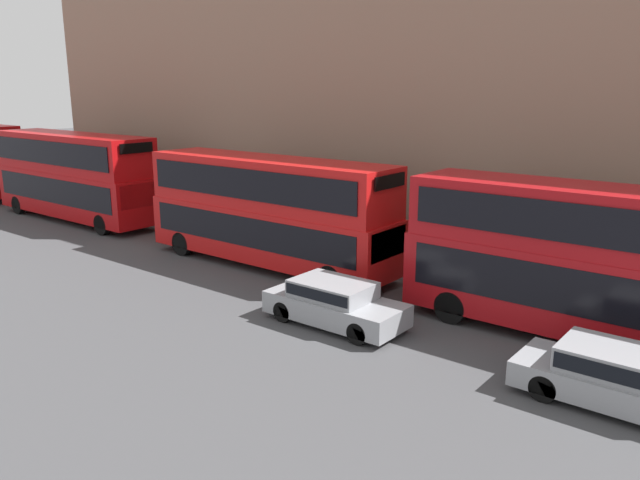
{
  "coord_description": "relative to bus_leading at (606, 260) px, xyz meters",
  "views": [
    {
      "loc": [
        -15.88,
        1.72,
        7.0
      ],
      "look_at": [
        0.48,
        14.66,
        1.8
      ],
      "focal_mm": 35.0,
      "sensor_mm": 36.0,
      "label": 1
    }
  ],
  "objects": [
    {
      "name": "car_dark_sedan",
      "position": [
        -3.4,
        -1.41,
        -1.69
      ],
      "size": [
        1.84,
        4.71,
        1.34
      ],
      "color": "gray",
      "rests_on": "ground"
    },
    {
      "name": "pedestrian",
      "position": [
        2.57,
        36.86,
        -1.69
      ],
      "size": [
        0.36,
        0.36,
        1.55
      ],
      "color": "brown",
      "rests_on": "ground"
    },
    {
      "name": "bus_second_in_queue",
      "position": [
        -0.0,
        12.42,
        -0.04
      ],
      "size": [
        2.59,
        11.11,
        4.28
      ],
      "color": "red",
      "rests_on": "ground"
    },
    {
      "name": "bus_third_in_queue",
      "position": [
        -0.0,
        26.34,
        0.11
      ],
      "size": [
        2.59,
        11.34,
        4.56
      ],
      "color": "#B20C0F",
      "rests_on": "ground"
    },
    {
      "name": "bus_leading",
      "position": [
        0.0,
        0.0,
        0.0
      ],
      "size": [
        2.59,
        11.05,
        4.35
      ],
      "color": "#A80F14",
      "rests_on": "ground"
    },
    {
      "name": "car_hatchback",
      "position": [
        -3.4,
        6.61,
        -1.69
      ],
      "size": [
        1.81,
        4.31,
        1.34
      ],
      "color": "gray",
      "rests_on": "ground"
    }
  ]
}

